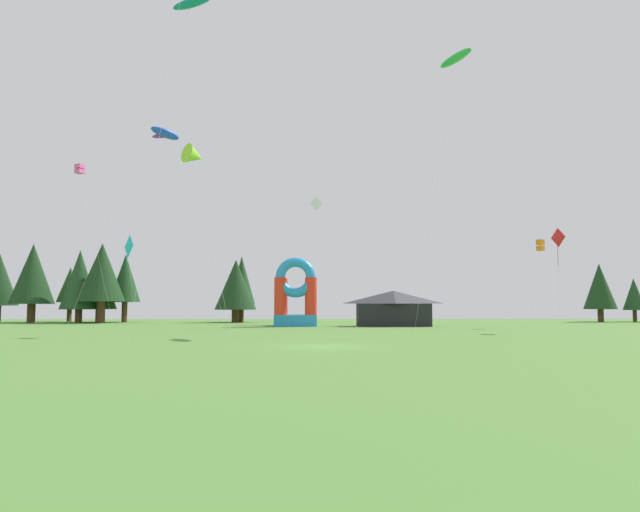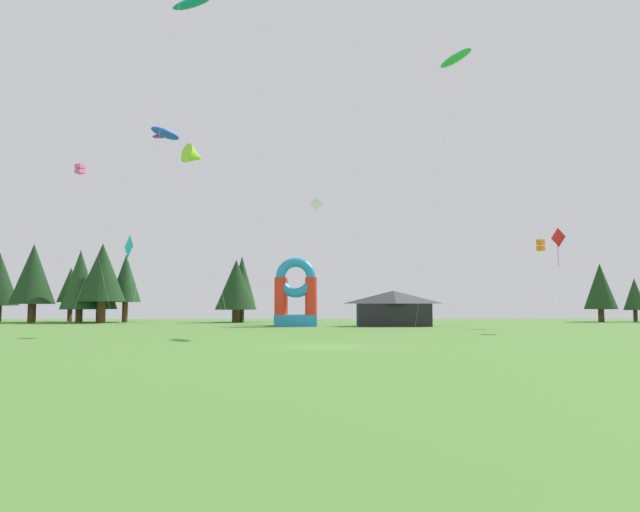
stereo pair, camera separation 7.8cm
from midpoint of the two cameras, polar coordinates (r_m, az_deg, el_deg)
name	(u,v)px [view 1 (the left image)]	position (r m, az deg, el deg)	size (l,w,h in m)	color
ground_plane	(322,347)	(34.24, 0.13, -8.58)	(120.00, 120.00, 0.00)	#548438
kite_blue_parafoil	(165,134)	(59.49, -14.49, 11.17)	(6.60, 7.50, 19.03)	blue
kite_orange_box	(540,245)	(63.86, 20.11, 0.95)	(2.05, 1.39, 8.77)	orange
kite_white_diamond	(316,205)	(63.70, -0.39, 4.83)	(4.53, 3.00, 13.36)	white
kite_purple_parafoil	(162,136)	(59.89, -14.75, 10.92)	(5.20, 1.52, 18.69)	purple
kite_teal_parafoil	(192,3)	(44.60, -12.09, 22.37)	(10.18, 2.58, 23.19)	#0C7F7A
kite_pink_box	(80,169)	(66.77, -21.83, 7.64)	(5.13, 2.71, 16.61)	#EA599E
kite_cyan_diamond	(126,247)	(47.21, -17.91, 0.79)	(0.98, 2.60, 7.25)	#19B7CC
kite_green_parafoil	(456,58)	(55.71, 12.69, 17.80)	(4.65, 6.21, 24.25)	green
kite_lime_delta	(194,156)	(43.82, -11.86, 9.26)	(4.33, 4.51, 13.60)	#8CD826
kite_red_diamond	(557,239)	(54.73, 21.47, 1.52)	(0.89, 1.78, 8.50)	red
inflatable_orange_dome	(296,300)	(64.91, -2.33, -4.23)	(4.50, 4.77, 7.28)	#268CD8
festival_tent	(393,308)	(64.58, 6.92, -4.95)	(7.66, 3.28, 3.76)	black
tree_row_2	(33,274)	(83.95, -25.60, -1.56)	(5.41, 5.41, 9.94)	#4C331E
tree_row_3	(70,285)	(86.58, -22.61, -2.57)	(3.43, 3.43, 7.20)	#4C331E
tree_row_4	(80,280)	(81.43, -21.84, -2.10)	(4.69, 4.69, 9.14)	#4C331E
tree_row_5	(100,284)	(83.54, -20.18, -2.54)	(4.50, 4.50, 8.15)	#4C331E
tree_row_6	(102,273)	(79.62, -19.99, -1.50)	(5.79, 5.79, 9.91)	#4C331E
tree_row_7	(125,279)	(81.58, -17.99, -2.04)	(3.92, 3.92, 8.76)	#4C331E
tree_row_8	(236,285)	(77.91, -8.01, -2.72)	(5.32, 5.32, 8.01)	#4C331E
tree_row_9	(242,281)	(79.12, -7.47, -2.32)	(3.57, 3.57, 8.56)	#4C331E
tree_row_10	(600,286)	(87.04, 24.95, -2.63)	(4.16, 4.16, 7.66)	#4C331E
tree_row_11	(634,294)	(89.71, 27.58, -3.24)	(2.84, 2.84, 5.74)	#4C331E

